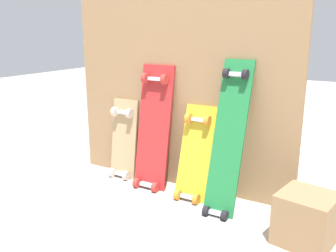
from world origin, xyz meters
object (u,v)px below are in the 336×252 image
skateboard_yellow (195,158)px  skateboard_natural (124,143)px  wooden_crate (306,218)px  skateboard_red (153,132)px  skateboard_green (228,144)px

skateboard_yellow → skateboard_natural: bearing=175.0°
skateboard_natural → wooden_crate: (1.27, -0.25, -0.12)m
skateboard_red → wooden_crate: (1.01, -0.22, -0.24)m
skateboard_natural → skateboard_red: skateboard_red is taller
skateboard_green → wooden_crate: size_ratio=3.63×
skateboard_green → wooden_crate: 0.56m
skateboard_natural → skateboard_red: 0.29m
skateboard_natural → skateboard_green: skateboard_green is taller
skateboard_natural → wooden_crate: 1.30m
skateboard_natural → skateboard_yellow: (0.58, -0.05, 0.01)m
skateboard_yellow → skateboard_green: size_ratio=0.68×
skateboard_natural → wooden_crate: size_ratio=2.41×
skateboard_red → wooden_crate: bearing=-12.2°
skateboard_red → skateboard_yellow: skateboard_red is taller
skateboard_red → skateboard_green: size_ratio=0.93×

